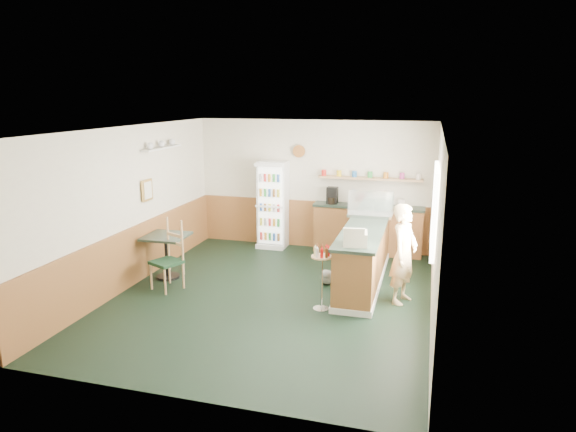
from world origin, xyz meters
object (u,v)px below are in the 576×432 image
(shopkeeper, at_px, (404,254))
(condiment_stand, at_px, (322,268))
(cash_register, at_px, (355,238))
(drinks_fridge, at_px, (273,205))
(display_case, at_px, (371,204))
(cafe_chair, at_px, (169,252))
(cafe_table, at_px, (167,248))

(shopkeeper, height_order, condiment_stand, shopkeeper)
(cash_register, distance_m, condiment_stand, 0.67)
(drinks_fridge, bearing_deg, cash_register, -52.41)
(condiment_stand, bearing_deg, display_case, 77.56)
(condiment_stand, height_order, cafe_chair, cafe_chair)
(drinks_fridge, distance_m, cafe_table, 2.70)
(display_case, bearing_deg, cash_register, -90.00)
(cash_register, distance_m, shopkeeper, 0.89)
(condiment_stand, bearing_deg, cafe_chair, 174.98)
(display_case, height_order, cafe_table, display_case)
(shopkeeper, relative_size, cafe_table, 2.01)
(cafe_table, bearing_deg, cafe_chair, -56.99)
(cafe_table, bearing_deg, drinks_fridge, 62.67)
(condiment_stand, bearing_deg, cafe_table, 167.82)
(display_case, distance_m, cafe_table, 3.77)
(cafe_table, bearing_deg, condiment_stand, -12.18)
(shopkeeper, distance_m, cafe_chair, 3.87)
(cafe_table, height_order, cafe_chair, cafe_chair)
(drinks_fridge, relative_size, condiment_stand, 1.86)
(condiment_stand, distance_m, cafe_chair, 2.69)
(shopkeeper, bearing_deg, cash_register, 142.64)
(cafe_table, xyz_separation_m, cafe_chair, (0.26, -0.40, 0.06))
(drinks_fridge, distance_m, display_case, 2.37)
(drinks_fridge, xyz_separation_m, cafe_table, (-1.23, -2.38, -0.37))
(drinks_fridge, bearing_deg, cafe_table, -117.33)
(drinks_fridge, height_order, condiment_stand, drinks_fridge)
(drinks_fridge, xyz_separation_m, cash_register, (2.17, -2.82, 0.19))
(display_case, bearing_deg, cafe_chair, -149.11)
(shopkeeper, bearing_deg, cafe_table, 110.43)
(shopkeeper, bearing_deg, drinks_fridge, 70.78)
(drinks_fridge, xyz_separation_m, display_case, (2.17, -0.90, 0.32))
(drinks_fridge, distance_m, condiment_stand, 3.47)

